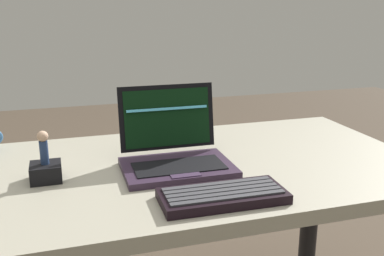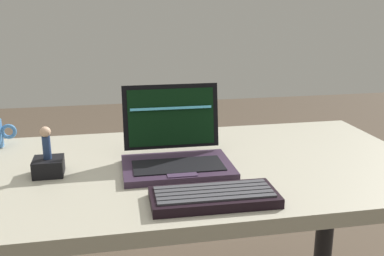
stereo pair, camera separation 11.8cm
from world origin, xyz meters
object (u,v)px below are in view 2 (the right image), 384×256
Objects in this scene: figurine_stand at (49,167)px; figurine at (46,141)px; laptop_front at (176,152)px; external_keyboard at (214,197)px.

figurine_stand is 0.89× the size of figurine.
external_keyboard is (0.05, -0.24, -0.03)m from laptop_front.
laptop_front is 3.84× the size of figurine_stand.
figurine is (0.00, 0.00, 0.07)m from figurine_stand.
laptop_front is at bearing -0.23° from figurine.
external_keyboard is 0.46m from figurine_stand.
external_keyboard is at bearing -78.54° from laptop_front.
figurine_stand is 0.07m from figurine.
laptop_front is at bearing 101.46° from external_keyboard.
figurine reaches higher than external_keyboard.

